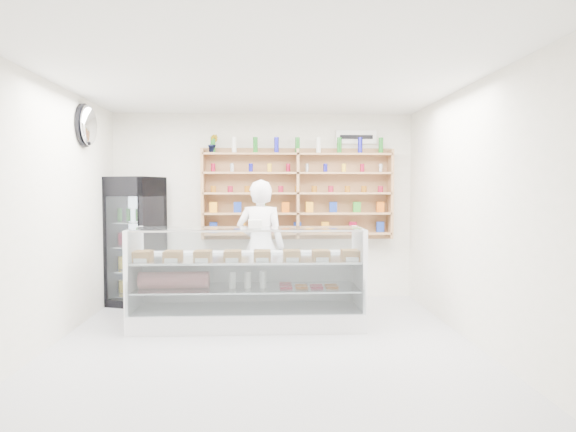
{
  "coord_description": "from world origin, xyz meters",
  "views": [
    {
      "loc": [
        0.01,
        -5.3,
        1.66
      ],
      "look_at": [
        0.29,
        0.9,
        1.34
      ],
      "focal_mm": 32.0,
      "sensor_mm": 36.0,
      "label": 1
    }
  ],
  "objects": [
    {
      "name": "security_mirror",
      "position": [
        -2.17,
        1.2,
        2.45
      ],
      "size": [
        0.15,
        0.5,
        0.5
      ],
      "primitive_type": "ellipsoid",
      "color": "silver",
      "rests_on": "left_wall"
    },
    {
      "name": "display_counter",
      "position": [
        -0.19,
        0.87,
        0.34
      ],
      "size": [
        2.76,
        0.82,
        1.2
      ],
      "color": "white",
      "rests_on": "floor"
    },
    {
      "name": "drinks_cooler",
      "position": [
        -1.85,
        2.14,
        0.92
      ],
      "size": [
        0.84,
        0.83,
        1.84
      ],
      "rotation": [
        0.0,
        0.0,
        -0.34
      ],
      "color": "black",
      "rests_on": "floor"
    },
    {
      "name": "room",
      "position": [
        0.0,
        0.0,
        1.4
      ],
      "size": [
        5.0,
        5.0,
        5.0
      ],
      "color": "#A5A5A9",
      "rests_on": "ground"
    },
    {
      "name": "potted_plant",
      "position": [
        -0.75,
        2.34,
        2.33
      ],
      "size": [
        0.15,
        0.13,
        0.27
      ],
      "primitive_type": "imported",
      "rotation": [
        0.0,
        0.0,
        0.06
      ],
      "color": "#1E6626",
      "rests_on": "wall_shelving"
    },
    {
      "name": "shop_worker",
      "position": [
        -0.05,
        1.55,
        0.89
      ],
      "size": [
        0.72,
        0.55,
        1.79
      ],
      "primitive_type": "imported",
      "rotation": [
        0.0,
        0.0,
        2.95
      ],
      "color": "silver",
      "rests_on": "floor"
    },
    {
      "name": "wall_shelving",
      "position": [
        0.5,
        2.34,
        1.59
      ],
      "size": [
        2.84,
        0.28,
        1.33
      ],
      "color": "#A2774C",
      "rests_on": "back_wall"
    },
    {
      "name": "wall_sign",
      "position": [
        1.4,
        2.47,
        2.45
      ],
      "size": [
        0.62,
        0.03,
        0.2
      ],
      "primitive_type": "cube",
      "color": "white",
      "rests_on": "back_wall"
    }
  ]
}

